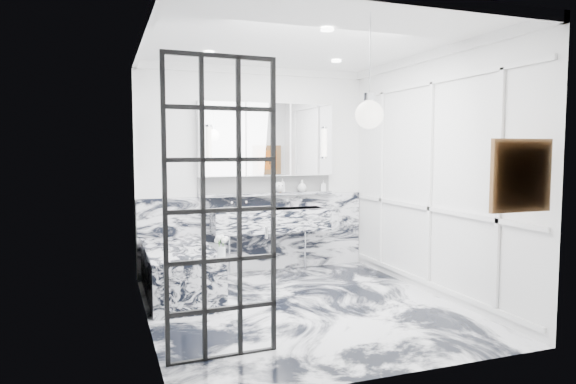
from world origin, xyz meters
name	(u,v)px	position (x,y,z in m)	size (l,w,h in m)	color
floor	(303,307)	(0.00, 0.00, 0.00)	(3.60, 3.60, 0.00)	silver
ceiling	(303,41)	(0.00, 0.00, 2.80)	(3.60, 3.60, 0.00)	white
wall_back	(255,170)	(0.00, 1.80, 1.40)	(3.60, 3.60, 0.00)	white
wall_front	(394,189)	(0.00, -1.80, 1.40)	(3.60, 3.60, 0.00)	white
wall_left	(145,179)	(-1.60, 0.00, 1.40)	(3.60, 3.60, 0.00)	white
wall_right	(431,174)	(1.60, 0.00, 1.40)	(3.60, 3.60, 0.00)	white
marble_clad_back	(256,233)	(0.00, 1.78, 0.53)	(3.18, 0.05, 1.05)	silver
marble_clad_left	(147,186)	(-1.59, 0.00, 1.34)	(0.02, 3.56, 2.68)	silver
panel_molding	(430,183)	(1.58, 0.00, 1.30)	(0.03, 3.40, 2.30)	white
soap_bottle_a	(283,185)	(0.37, 1.71, 1.19)	(0.07, 0.07, 0.19)	#8C5919
soap_bottle_b	(323,186)	(0.99, 1.71, 1.17)	(0.07, 0.07, 0.16)	#4C4C51
soap_bottle_c	(302,186)	(0.66, 1.71, 1.17)	(0.13, 0.13, 0.16)	silver
face_pot	(279,187)	(0.32, 1.71, 1.17)	(0.14, 0.14, 0.14)	white
amber_bottle	(280,189)	(0.34, 1.71, 1.14)	(0.04, 0.04, 0.10)	#8C5919
flower_vase	(221,252)	(-0.83, 0.21, 0.61)	(0.09, 0.09, 0.12)	silver
crittall_door	(221,210)	(-1.10, -1.03, 1.20)	(0.88, 0.04, 2.40)	black
artwork	(521,176)	(1.20, -1.76, 1.47)	(0.49, 0.05, 0.49)	#D65515
pendant_light	(369,115)	(0.02, -1.38, 1.95)	(0.22, 0.22, 0.22)	white
trough_sink	(271,220)	(0.15, 1.55, 0.73)	(1.60, 0.45, 0.30)	silver
ledge	(267,194)	(0.15, 1.72, 1.07)	(1.90, 0.14, 0.04)	silver
subway_tile	(266,184)	(0.15, 1.78, 1.21)	(1.90, 0.03, 0.23)	white
mirror_cabinet	(267,139)	(0.15, 1.73, 1.82)	(1.90, 0.16, 1.00)	white
sconce_left	(209,142)	(-0.67, 1.63, 1.78)	(0.07, 0.07, 0.40)	white
sconce_right	(325,143)	(0.97, 1.63, 1.78)	(0.07, 0.07, 0.40)	white
bathtub	(180,272)	(-1.18, 0.90, 0.28)	(0.75, 1.65, 0.55)	silver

